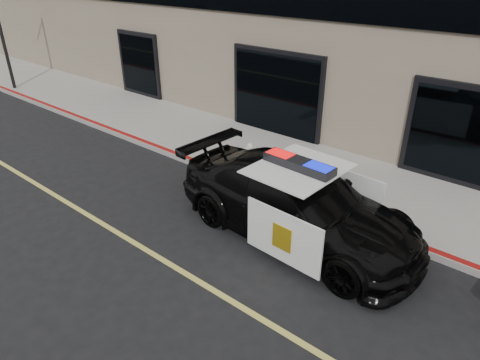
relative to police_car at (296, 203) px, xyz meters
The scene contains 4 objects.
ground 3.77m from the police_car, 138.52° to the right, with size 120.00×120.00×0.00m, color black.
sidewalk_n 4.01m from the police_car, 134.38° to the left, with size 60.00×3.50×0.15m, color gray.
police_car is the anchor object (origin of this frame).
fire_hydrant 3.26m from the police_car, 145.94° to the left, with size 0.33×0.46×0.73m.
Camera 1 is at (6.80, -4.31, 5.40)m, focal length 32.00 mm.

